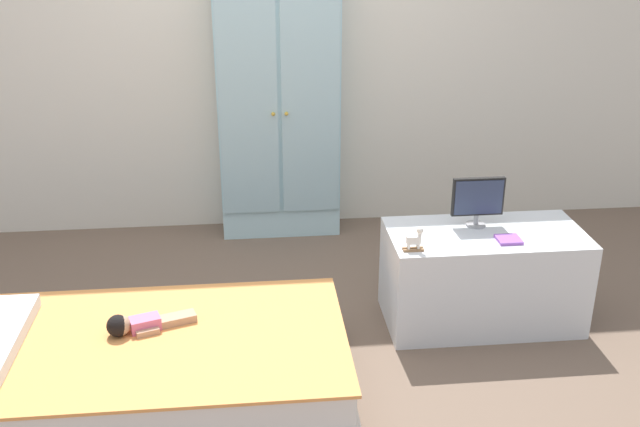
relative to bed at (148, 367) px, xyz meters
The scene contains 9 objects.
ground_plane 0.66m from the bed, 29.41° to the left, with size 10.00×10.00×0.02m, color brown.
back_wall 2.31m from the bed, 73.58° to the left, with size 6.40×0.05×2.70m, color silver.
bed is the anchor object (origin of this frame).
doll 0.20m from the bed, 123.34° to the left, with size 0.38×0.19×0.10m.
wardrobe 1.97m from the bed, 68.51° to the left, with size 0.75×0.29×1.67m.
tv_stand 1.71m from the bed, 15.95° to the left, with size 0.98×0.49×0.50m, color silver.
tv_monitor 1.78m from the bed, 18.96° to the left, with size 0.26×0.10×0.26m.
rocking_horse_toy 1.35m from the bed, 13.72° to the left, with size 0.10×0.04×0.12m.
book_purple 1.79m from the bed, 11.81° to the left, with size 0.11×0.11×0.02m, color #8E51B2.
Camera 1 is at (-0.08, -3.08, 2.01)m, focal length 41.29 mm.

